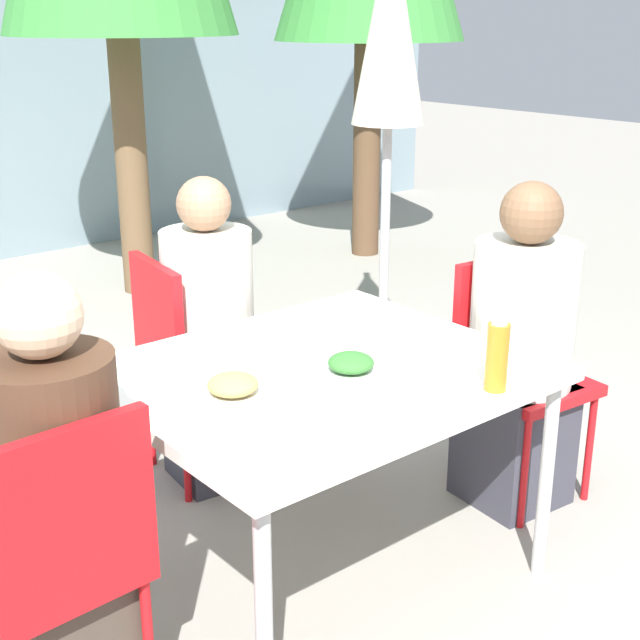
{
  "coord_description": "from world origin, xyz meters",
  "views": [
    {
      "loc": [
        -1.58,
        -1.9,
        1.73
      ],
      "look_at": [
        0.0,
        0.0,
        0.87
      ],
      "focal_mm": 50.0,
      "sensor_mm": 36.0,
      "label": 1
    }
  ],
  "objects_px": {
    "person_left": "(60,518)",
    "salad_bowl": "(155,361)",
    "drinking_cup": "(224,355)",
    "person_far": "(210,343)",
    "chair_right": "(513,358)",
    "person_right": "(520,359)",
    "closed_umbrella": "(389,51)",
    "bottle": "(497,356)",
    "chair_left": "(58,554)",
    "chair_far": "(185,352)"
  },
  "relations": [
    {
      "from": "chair_right",
      "to": "person_far",
      "type": "distance_m",
      "value": 1.13
    },
    {
      "from": "chair_far",
      "to": "person_far",
      "type": "distance_m",
      "value": 0.1
    },
    {
      "from": "drinking_cup",
      "to": "salad_bowl",
      "type": "bearing_deg",
      "value": 135.59
    },
    {
      "from": "chair_right",
      "to": "salad_bowl",
      "type": "height_order",
      "value": "chair_right"
    },
    {
      "from": "chair_right",
      "to": "person_right",
      "type": "height_order",
      "value": "person_right"
    },
    {
      "from": "person_far",
      "to": "closed_umbrella",
      "type": "xyz_separation_m",
      "value": [
        1.13,
        0.24,
        1.01
      ]
    },
    {
      "from": "chair_right",
      "to": "closed_umbrella",
      "type": "bearing_deg",
      "value": -101.4
    },
    {
      "from": "chair_right",
      "to": "chair_left",
      "type": "bearing_deg",
      "value": 9.16
    },
    {
      "from": "chair_far",
      "to": "salad_bowl",
      "type": "bearing_deg",
      "value": -31.15
    },
    {
      "from": "chair_right",
      "to": "drinking_cup",
      "type": "distance_m",
      "value": 1.2
    },
    {
      "from": "person_far",
      "to": "drinking_cup",
      "type": "xyz_separation_m",
      "value": [
        -0.34,
        -0.61,
        0.22
      ]
    },
    {
      "from": "closed_umbrella",
      "to": "chair_far",
      "type": "bearing_deg",
      "value": -171.28
    },
    {
      "from": "person_far",
      "to": "salad_bowl",
      "type": "bearing_deg",
      "value": -39.24
    },
    {
      "from": "chair_right",
      "to": "person_far",
      "type": "bearing_deg",
      "value": -37.58
    },
    {
      "from": "chair_left",
      "to": "chair_far",
      "type": "bearing_deg",
      "value": 42.76
    },
    {
      "from": "closed_umbrella",
      "to": "salad_bowl",
      "type": "relative_size",
      "value": 15.3
    },
    {
      "from": "closed_umbrella",
      "to": "bottle",
      "type": "distance_m",
      "value": 1.89
    },
    {
      "from": "person_left",
      "to": "salad_bowl",
      "type": "height_order",
      "value": "person_left"
    },
    {
      "from": "drinking_cup",
      "to": "salad_bowl",
      "type": "relative_size",
      "value": 0.78
    },
    {
      "from": "chair_right",
      "to": "closed_umbrella",
      "type": "height_order",
      "value": "closed_umbrella"
    },
    {
      "from": "person_left",
      "to": "bottle",
      "type": "height_order",
      "value": "person_left"
    },
    {
      "from": "person_left",
      "to": "bottle",
      "type": "distance_m",
      "value": 1.23
    },
    {
      "from": "chair_left",
      "to": "salad_bowl",
      "type": "distance_m",
      "value": 0.71
    },
    {
      "from": "person_left",
      "to": "chair_right",
      "type": "relative_size",
      "value": 1.34
    },
    {
      "from": "chair_right",
      "to": "bottle",
      "type": "height_order",
      "value": "bottle"
    },
    {
      "from": "chair_right",
      "to": "person_right",
      "type": "distance_m",
      "value": 0.1
    },
    {
      "from": "person_left",
      "to": "chair_right",
      "type": "bearing_deg",
      "value": -1.72
    },
    {
      "from": "chair_left",
      "to": "bottle",
      "type": "height_order",
      "value": "bottle"
    },
    {
      "from": "chair_far",
      "to": "salad_bowl",
      "type": "distance_m",
      "value": 0.7
    },
    {
      "from": "closed_umbrella",
      "to": "person_right",
      "type": "bearing_deg",
      "value": -108.66
    },
    {
      "from": "person_right",
      "to": "bottle",
      "type": "bearing_deg",
      "value": 37.1
    },
    {
      "from": "person_far",
      "to": "person_right",
      "type": "bearing_deg",
      "value": 49.26
    },
    {
      "from": "person_left",
      "to": "person_far",
      "type": "relative_size",
      "value": 1.0
    },
    {
      "from": "chair_left",
      "to": "closed_umbrella",
      "type": "height_order",
      "value": "closed_umbrella"
    },
    {
      "from": "person_left",
      "to": "bottle",
      "type": "xyz_separation_m",
      "value": [
        1.13,
        -0.4,
        0.26
      ]
    },
    {
      "from": "bottle",
      "to": "drinking_cup",
      "type": "relative_size",
      "value": 1.97
    },
    {
      "from": "chair_left",
      "to": "closed_umbrella",
      "type": "xyz_separation_m",
      "value": [
        2.13,
        1.13,
        1.05
      ]
    },
    {
      "from": "closed_umbrella",
      "to": "salad_bowl",
      "type": "distance_m",
      "value": 1.95
    },
    {
      "from": "drinking_cup",
      "to": "closed_umbrella",
      "type": "bearing_deg",
      "value": 30.11
    },
    {
      "from": "chair_right",
      "to": "person_far",
      "type": "relative_size",
      "value": 0.75
    },
    {
      "from": "drinking_cup",
      "to": "person_far",
      "type": "bearing_deg",
      "value": 61.03
    },
    {
      "from": "chair_right",
      "to": "drinking_cup",
      "type": "relative_size",
      "value": 8.16
    },
    {
      "from": "chair_right",
      "to": "salad_bowl",
      "type": "xyz_separation_m",
      "value": [
        -1.31,
        0.31,
        0.23
      ]
    },
    {
      "from": "chair_right",
      "to": "closed_umbrella",
      "type": "xyz_separation_m",
      "value": [
        0.31,
        1.02,
        1.05
      ]
    },
    {
      "from": "person_right",
      "to": "person_left",
      "type": "bearing_deg",
      "value": 4.15
    },
    {
      "from": "closed_umbrella",
      "to": "bottle",
      "type": "bearing_deg",
      "value": -123.39
    },
    {
      "from": "person_left",
      "to": "bottle",
      "type": "relative_size",
      "value": 5.55
    },
    {
      "from": "chair_left",
      "to": "chair_right",
      "type": "height_order",
      "value": "same"
    },
    {
      "from": "person_right",
      "to": "chair_far",
      "type": "distance_m",
      "value": 1.23
    },
    {
      "from": "chair_left",
      "to": "chair_right",
      "type": "relative_size",
      "value": 1.0
    }
  ]
}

